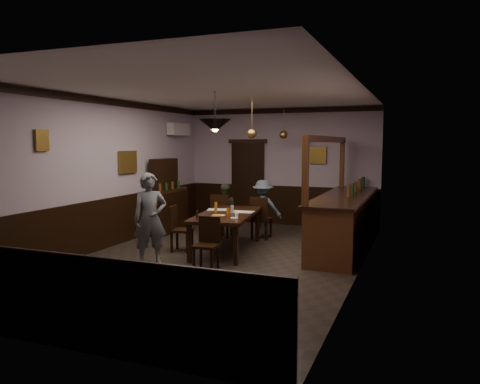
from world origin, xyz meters
The scene contains 31 objects.
room centered at (0.00, 0.00, 1.50)m, with size 5.01×8.01×3.01m.
dining_table centered at (-0.10, 0.63, 0.69)m, with size 1.32×2.33×0.75m.
chair_far_left centered at (-0.74, 1.82, 0.53)m, with size 0.48×0.48×0.97m.
chair_far_right centered at (0.14, 1.96, 0.51)m, with size 0.41×0.41×0.94m.
chair_near centered at (0.11, -0.68, 0.48)m, with size 0.41×0.41×0.88m.
chair_side centered at (-0.98, 0.30, 0.49)m, with size 0.44×0.44×0.89m.
person_standing centered at (-0.95, -0.76, 0.80)m, with size 0.58×0.38×1.60m, color slate.
person_seated_left centered at (-0.78, 2.10, 0.59)m, with size 0.57×0.45×1.18m, color #3E462A.
person_seated_right centered at (0.11, 2.24, 0.64)m, with size 0.83×0.48×1.28m, color slate.
newspaper_left centered at (-0.44, 0.98, 0.75)m, with size 0.42×0.30×0.01m, color silver.
newspaper_right centered at (0.14, 0.88, 0.75)m, with size 0.42×0.30×0.01m, color silver.
napkin centered at (-0.10, 0.34, 0.75)m, with size 0.15×0.15×0.00m, color #FFD75D.
saucer centered at (0.27, 0.11, 0.76)m, with size 0.15×0.15×0.01m, color white.
coffee_cup centered at (0.30, 0.16, 0.80)m, with size 0.08×0.08×0.07m, color white.
pastry_plate centered at (-0.10, 0.06, 0.76)m, with size 0.22×0.22×0.01m, color white.
pastry_ring_a centered at (-0.08, 0.06, 0.79)m, with size 0.13×0.13×0.04m, color #C68C47.
pastry_ring_b centered at (-0.05, 0.08, 0.79)m, with size 0.13×0.13×0.04m, color #C68C47.
soda_can centered at (-0.01, 0.51, 0.81)m, with size 0.07×0.07×0.12m, color orange.
beer_glass centered at (-0.34, 0.64, 0.85)m, with size 0.06×0.06×0.20m, color #BF721E.
water_glass centered at (-0.01, 0.69, 0.82)m, with size 0.06×0.06×0.15m, color silver.
pepper_mill centered at (-0.35, -0.15, 0.82)m, with size 0.04×0.04×0.14m, color black.
sideboard centered at (-2.21, 1.92, 0.70)m, with size 0.47×1.32×1.74m.
bar_counter centered at (1.99, 1.79, 0.57)m, with size 0.93×3.98×2.24m.
door_back centered at (-0.90, 3.95, 1.05)m, with size 0.90×0.06×2.10m, color black.
ac_unit centered at (-2.38, 2.90, 2.45)m, with size 0.20×0.85×0.30m.
picture_left_small centered at (-2.46, -1.60, 2.15)m, with size 0.04×0.28×0.36m.
picture_left_large centered at (-2.46, 0.80, 1.70)m, with size 0.04×0.62×0.48m.
picture_back centered at (0.90, 3.96, 1.80)m, with size 0.55×0.04×0.42m.
pendant_iron centered at (0.02, -0.16, 2.41)m, with size 0.56×0.56×0.70m.
pendant_brass_mid centered at (0.10, 1.51, 2.30)m, with size 0.20×0.20×0.81m.
pendant_brass_far centered at (0.30, 3.16, 2.30)m, with size 0.20×0.20×0.81m.
Camera 1 is at (3.41, -7.63, 2.11)m, focal length 35.00 mm.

